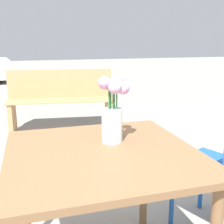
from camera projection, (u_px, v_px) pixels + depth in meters
The scene contains 3 objects.
table_front at pixel (102, 170), 1.34m from camera, with size 0.93×0.91×0.72m.
flower_vase at pixel (113, 113), 1.40m from camera, with size 0.16×0.15×0.34m.
bench_near at pixel (61, 98), 3.95m from camera, with size 1.50×0.62×0.85m.
Camera 1 is at (-0.38, -1.18, 1.21)m, focal length 45.00 mm.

